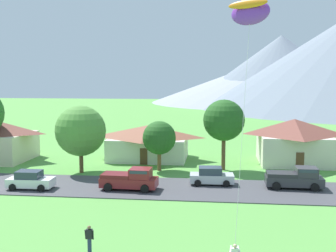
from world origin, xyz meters
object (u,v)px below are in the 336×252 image
parked_car_silver_mid_west (211,176)px  parked_car_white_mid_east (30,180)px  tree_far_right (224,120)px  watcher_person (89,239)px  house_leftmost (294,140)px  kite_flyer_with_kite (249,20)px  pickup_truck_maroon_west_side (131,179)px  pickup_truck_charcoal_east_side (296,178)px  tree_right_of_center (159,138)px  tree_near_right (81,131)px  house_left_center (148,142)px

parked_car_silver_mid_west → parked_car_white_mid_east: same height
tree_far_right → watcher_person: 25.38m
house_leftmost → kite_flyer_with_kite: kite_flyer_with_kite is taller
pickup_truck_maroon_west_side → pickup_truck_charcoal_east_side: size_ratio=1.01×
tree_far_right → pickup_truck_maroon_west_side: bearing=-132.0°
parked_car_white_mid_east → pickup_truck_maroon_west_side: (9.30, 0.81, 0.19)m
parked_car_silver_mid_west → kite_flyer_with_kite: size_ratio=0.29×
pickup_truck_charcoal_east_side → parked_car_white_mid_east: bearing=-173.0°
tree_far_right → kite_flyer_with_kite: bearing=-87.5°
parked_car_silver_mid_west → parked_car_white_mid_east: size_ratio=1.01×
pickup_truck_charcoal_east_side → kite_flyer_with_kite: (-5.61, -14.05, 12.57)m
house_leftmost → kite_flyer_with_kite: 29.52m
tree_right_of_center → parked_car_silver_mid_west: 8.67m
tree_right_of_center → watcher_person: (-1.09, -22.38, -2.81)m
kite_flyer_with_kite → watcher_person: 15.84m
tree_right_of_center → pickup_truck_charcoal_east_side: 15.26m
tree_right_of_center → parked_car_silver_mid_west: bearing=-44.3°
house_leftmost → kite_flyer_with_kite: (-7.63, -26.38, 10.83)m
tree_right_of_center → tree_near_right: bearing=-166.7°
kite_flyer_with_kite → parked_car_white_mid_east: bearing=149.7°
parked_car_white_mid_east → watcher_person: (9.74, -13.12, 0.01)m
pickup_truck_maroon_west_side → watcher_person: (0.43, -13.94, -0.18)m
pickup_truck_charcoal_east_side → tree_far_right: bearing=131.6°
house_left_center → pickup_truck_maroon_west_side: 14.93m
house_leftmost → tree_far_right: bearing=-150.1°
tree_near_right → parked_car_silver_mid_west: tree_near_right is taller
tree_right_of_center → watcher_person: size_ratio=3.33×
tree_right_of_center → parked_car_silver_mid_west: size_ratio=1.30×
parked_car_white_mid_east → kite_flyer_with_kite: kite_flyer_with_kite is taller
tree_far_right → pickup_truck_charcoal_east_side: size_ratio=1.52×
kite_flyer_with_kite → tree_right_of_center: bearing=111.7°
house_leftmost → pickup_truck_charcoal_east_side: size_ratio=1.69×
tree_far_right → parked_car_silver_mid_west: bearing=-100.4°
pickup_truck_charcoal_east_side → watcher_person: pickup_truck_charcoal_east_side is taller
pickup_truck_maroon_west_side → tree_near_right: bearing=136.6°
parked_car_white_mid_east → pickup_truck_charcoal_east_side: bearing=7.0°
house_leftmost → pickup_truck_charcoal_east_side: 12.61m
house_left_center → parked_car_silver_mid_west: house_left_center is taller
house_leftmost → tree_near_right: tree_near_right is taller
tree_right_of_center → pickup_truck_charcoal_east_side: size_ratio=1.07×
house_left_center → parked_car_silver_mid_west: 14.69m
tree_near_right → tree_far_right: tree_far_right is taller
kite_flyer_with_kite → house_left_center: bearing=111.2°
pickup_truck_maroon_west_side → pickup_truck_charcoal_east_side: 15.37m
tree_right_of_center → kite_flyer_with_kite: kite_flyer_with_kite is taller
parked_car_white_mid_east → tree_right_of_center: bearing=40.5°
house_left_center → watcher_person: bearing=-87.6°
pickup_truck_maroon_west_side → watcher_person: bearing=-88.2°
house_left_center → parked_car_white_mid_east: bearing=-118.6°
tree_right_of_center → tree_near_right: (-8.35, -1.97, 0.92)m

